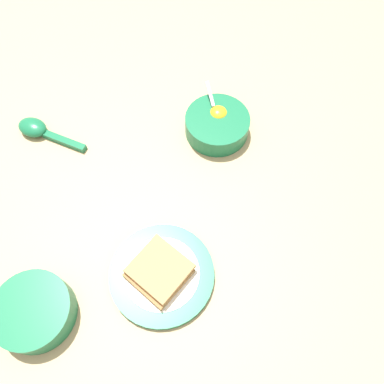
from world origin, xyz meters
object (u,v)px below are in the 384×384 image
at_px(toast_plate, 162,274).
at_px(congee_bowl, 34,311).
at_px(soup_spoon, 38,130).
at_px(egg_bowl, 217,124).
at_px(toast_sandwich, 159,271).

relative_size(toast_plate, congee_bowl, 1.43).
bearing_deg(soup_spoon, congee_bowl, -177.90).
relative_size(egg_bowl, soup_spoon, 0.97).
height_order(toast_plate, congee_bowl, congee_bowl).
relative_size(soup_spoon, congee_bowl, 1.17).
distance_m(egg_bowl, toast_plate, 0.34).
distance_m(soup_spoon, congee_bowl, 0.39).
bearing_deg(congee_bowl, toast_sandwich, -80.15).
bearing_deg(soup_spoon, toast_plate, -146.82).
relative_size(toast_plate, soup_spoon, 1.22).
bearing_deg(egg_bowl, congee_bowl, 132.54).
xyz_separation_m(toast_sandwich, congee_bowl, (-0.04, 0.21, -0.00)).
xyz_separation_m(toast_sandwich, soup_spoon, (0.35, 0.23, -0.01)).
height_order(egg_bowl, congee_bowl, egg_bowl).
distance_m(toast_sandwich, soup_spoon, 0.42).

